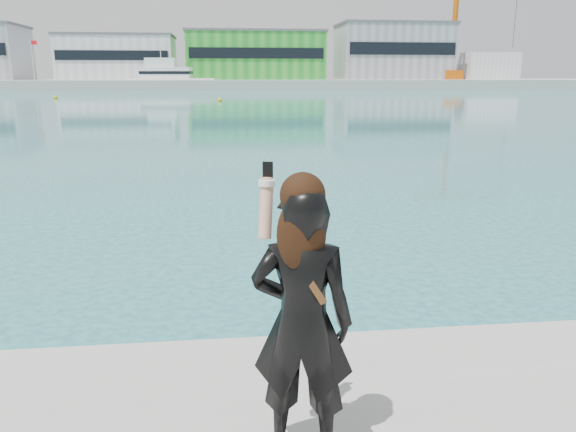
# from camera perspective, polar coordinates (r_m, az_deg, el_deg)

# --- Properties ---
(far_quay) EXTENTS (320.00, 40.00, 2.00)m
(far_quay) POSITION_cam_1_polar(r_m,az_deg,el_deg) (133.45, -6.93, 13.18)
(far_quay) COLOR #9E9E99
(far_quay) RESTS_ON ground
(warehouse_white) EXTENTS (24.48, 15.35, 9.50)m
(warehouse_white) POSITION_cam_1_polar(r_m,az_deg,el_deg) (133.34, -16.85, 15.17)
(warehouse_white) COLOR silver
(warehouse_white) RESTS_ON far_quay
(warehouse_green) EXTENTS (30.60, 16.36, 10.50)m
(warehouse_green) POSITION_cam_1_polar(r_m,az_deg,el_deg) (131.71, -3.40, 15.97)
(warehouse_green) COLOR #249129
(warehouse_green) RESTS_ON far_quay
(warehouse_grey_right) EXTENTS (25.50, 15.35, 12.50)m
(warehouse_grey_right) POSITION_cam_1_polar(r_m,az_deg,el_deg) (137.39, 10.60, 16.10)
(warehouse_grey_right) COLOR gray
(warehouse_grey_right) RESTS_ON far_quay
(ancillary_shed) EXTENTS (12.00, 10.00, 6.00)m
(ancillary_shed) POSITION_cam_1_polar(r_m,az_deg,el_deg) (143.42, 19.48, 14.16)
(ancillary_shed) COLOR silver
(ancillary_shed) RESTS_ON far_quay
(dock_crane) EXTENTS (23.00, 4.00, 24.00)m
(dock_crane) POSITION_cam_1_polar(r_m,az_deg,el_deg) (136.68, 17.10, 18.61)
(dock_crane) COLOR orange
(dock_crane) RESTS_ON far_quay
(flagpole_left) EXTENTS (1.28, 0.16, 8.00)m
(flagpole_left) POSITION_cam_1_polar(r_m,az_deg,el_deg) (130.20, -24.51, 14.47)
(flagpole_left) COLOR silver
(flagpole_left) RESTS_ON far_quay
(flagpole_right) EXTENTS (1.28, 0.16, 8.00)m
(flagpole_right) POSITION_cam_1_polar(r_m,az_deg,el_deg) (126.38, 3.44, 15.72)
(flagpole_right) COLOR silver
(flagpole_right) RESTS_ON far_quay
(motor_yacht) EXTENTS (18.16, 6.91, 8.27)m
(motor_yacht) POSITION_cam_1_polar(r_m,az_deg,el_deg) (118.63, -11.99, 13.51)
(motor_yacht) COLOR white
(motor_yacht) RESTS_ON ground
(buoy_near) EXTENTS (0.50, 0.50, 0.50)m
(buoy_near) POSITION_cam_1_polar(r_m,az_deg,el_deg) (67.10, -6.95, 11.48)
(buoy_near) COLOR #E2B50B
(buoy_near) RESTS_ON ground
(buoy_far) EXTENTS (0.50, 0.50, 0.50)m
(buoy_far) POSITION_cam_1_polar(r_m,az_deg,el_deg) (80.42, -22.55, 10.95)
(buoy_far) COLOR #E2B50B
(buoy_far) RESTS_ON ground
(woman) EXTENTS (0.67, 0.52, 1.71)m
(woman) POSITION_cam_1_polar(r_m,az_deg,el_deg) (3.24, 1.43, -10.02)
(woman) COLOR black
(woman) RESTS_ON near_quay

